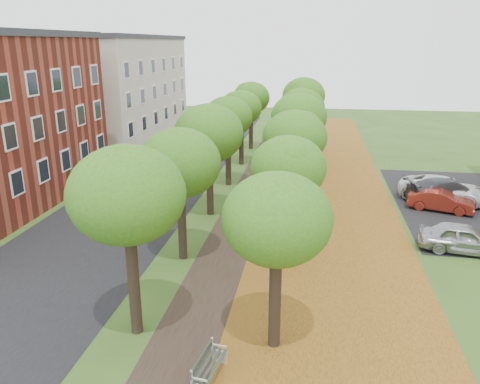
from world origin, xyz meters
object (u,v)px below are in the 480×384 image
at_px(car_red, 441,201).
at_px(car_white, 444,189).
at_px(car_silver, 464,238).
at_px(bench, 209,367).
at_px(car_grey, 448,191).

height_order(car_red, car_white, car_white).
bearing_deg(car_silver, car_red, 5.84).
bearing_deg(car_white, car_silver, -165.76).
relative_size(car_silver, car_white, 0.76).
distance_m(bench, car_silver, 14.78).
relative_size(car_red, car_grey, 0.71).
distance_m(bench, car_red, 19.73).
distance_m(car_silver, car_grey, 7.73).
height_order(bench, car_grey, car_grey).
bearing_deg(car_red, car_white, 0.00).
height_order(car_grey, car_white, car_grey).
height_order(bench, car_white, car_white).
distance_m(car_grey, car_white, 0.37).
xyz_separation_m(car_silver, car_white, (1.00, 7.97, 0.05)).
height_order(bench, car_silver, car_silver).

